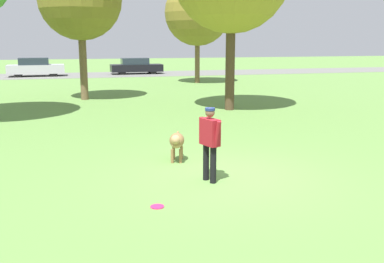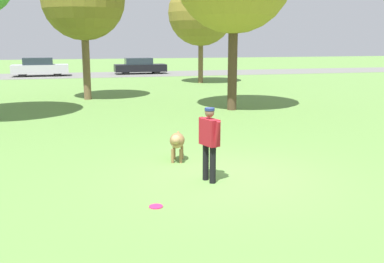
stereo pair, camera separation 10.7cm
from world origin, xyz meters
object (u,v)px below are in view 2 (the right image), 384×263
parked_car_black (140,66)px  frisbee (156,206)px  dog (177,141)px  parked_car_silver (40,67)px  tree_far_right (201,13)px  person (209,138)px

parked_car_black → frisbee: bearing=-98.1°
dog → parked_car_silver: parked_car_silver is taller
tree_far_right → parked_car_black: size_ratio=1.55×
dog → parked_car_silver: 27.97m
dog → frisbee: bearing=-1.7°
tree_far_right → parked_car_black: (-2.96, 8.90, -3.94)m
person → tree_far_right: tree_far_right is taller
dog → tree_far_right: bearing=-179.1°
frisbee → parked_car_black: size_ratio=0.06×
person → parked_car_silver: bearing=172.5°
dog → parked_car_silver: (-5.34, 27.46, 0.22)m
person → frisbee: person is taller
tree_far_right → parked_car_silver: 14.37m
parked_car_silver → parked_car_black: size_ratio=1.01×
frisbee → parked_car_silver: parked_car_silver is taller
person → frisbee: bearing=-66.7°
tree_far_right → person: bearing=-104.5°
dog → frisbee: size_ratio=4.00×
person → dog: 1.76m
frisbee → parked_car_black: parked_car_black is taller
person → parked_car_silver: size_ratio=0.35×
person → parked_car_black: person is taller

